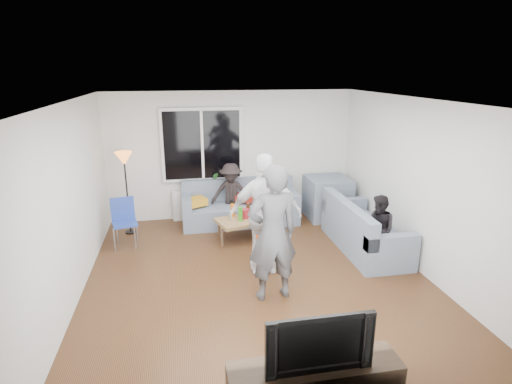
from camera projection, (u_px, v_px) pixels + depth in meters
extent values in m
cube|color=#56351C|center=(257.00, 278.00, 6.17)|extent=(5.00, 5.50, 0.04)
cube|color=white|center=(257.00, 99.00, 5.40)|extent=(5.00, 5.50, 0.04)
cube|color=silver|center=(232.00, 155.00, 8.39)|extent=(5.00, 0.04, 2.60)
cube|color=silver|center=(324.00, 298.00, 3.18)|extent=(5.00, 0.04, 2.60)
cube|color=silver|center=(68.00, 205.00, 5.33)|extent=(0.04, 5.50, 2.60)
cube|color=silver|center=(419.00, 185.00, 6.23)|extent=(0.04, 5.50, 2.60)
cube|color=white|center=(202.00, 145.00, 8.13)|extent=(1.62, 0.06, 1.47)
cube|color=black|center=(202.00, 145.00, 8.09)|extent=(1.50, 0.02, 1.35)
cube|color=white|center=(202.00, 145.00, 8.09)|extent=(0.05, 0.03, 1.35)
cube|color=silver|center=(205.00, 204.00, 8.46)|extent=(1.30, 0.12, 0.62)
imported|color=#34702D|center=(214.00, 181.00, 8.32)|extent=(0.22, 0.19, 0.36)
imported|color=silver|center=(192.00, 187.00, 8.27)|extent=(0.19, 0.19, 0.19)
cube|color=slate|center=(327.00, 198.00, 8.52)|extent=(0.85, 0.85, 0.85)
cube|color=gold|center=(196.00, 202.00, 7.99)|extent=(0.48, 0.45, 0.14)
cube|color=maroon|center=(245.00, 198.00, 8.24)|extent=(0.42, 0.37, 0.13)
cube|color=tan|center=(248.00, 228.00, 7.48)|extent=(1.23, 0.89, 0.40)
cylinder|color=maroon|center=(245.00, 213.00, 7.41)|extent=(0.17, 0.17, 0.17)
imported|color=#46474B|center=(273.00, 233.00, 5.35)|extent=(0.73, 0.53, 1.87)
imported|color=white|center=(266.00, 215.00, 6.07)|extent=(1.13, 0.59, 1.85)
imported|color=black|center=(379.00, 229.00, 6.51)|extent=(0.48, 0.58, 1.10)
imported|color=black|center=(231.00, 194.00, 8.13)|extent=(0.88, 0.62, 1.24)
cube|color=#35271A|center=(314.00, 384.00, 3.76)|extent=(1.60, 0.40, 0.44)
imported|color=black|center=(317.00, 338.00, 3.61)|extent=(0.98, 0.13, 0.56)
cylinder|color=#311A0B|center=(248.00, 209.00, 7.55)|extent=(0.07, 0.07, 0.22)
cylinder|color=green|center=(240.00, 214.00, 7.26)|extent=(0.08, 0.08, 0.26)
cylinder|color=orange|center=(233.00, 210.00, 7.47)|extent=(0.07, 0.07, 0.24)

